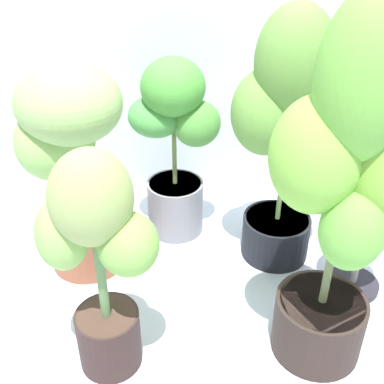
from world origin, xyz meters
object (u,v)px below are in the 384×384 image
(potted_plant_front_right, at_px, (344,187))
(floor_fan, at_px, (365,229))
(potted_plant_front_left, at_px, (98,253))
(potted_plant_back_left, at_px, (70,150))
(potted_plant_back_right, at_px, (286,122))
(potted_plant_back_center, at_px, (174,141))

(potted_plant_front_right, distance_m, floor_fan, 0.46)
(potted_plant_front_left, bearing_deg, potted_plant_back_left, 102.56)
(potted_plant_back_right, height_order, potted_plant_front_left, potted_plant_back_right)
(potted_plant_back_center, distance_m, floor_fan, 0.74)
(potted_plant_back_left, bearing_deg, potted_plant_front_left, -77.44)
(potted_plant_back_center, bearing_deg, floor_fan, -35.81)
(floor_fan, bearing_deg, potted_plant_front_right, 90.60)
(potted_plant_front_right, relative_size, potted_plant_back_center, 1.48)
(potted_plant_back_center, bearing_deg, potted_plant_front_right, -61.39)
(potted_plant_front_left, bearing_deg, potted_plant_back_right, 35.73)
(potted_plant_back_center, bearing_deg, potted_plant_back_left, -155.86)
(potted_plant_back_right, relative_size, potted_plant_back_center, 1.30)
(potted_plant_back_center, bearing_deg, potted_plant_back_right, -29.53)
(potted_plant_back_right, distance_m, potted_plant_back_left, 0.72)
(potted_plant_back_right, xyz_separation_m, potted_plant_back_center, (-0.36, 0.20, -0.15))
(potted_plant_back_left, bearing_deg, potted_plant_back_right, -3.28)
(potted_plant_back_right, distance_m, potted_plant_back_center, 0.43)
(potted_plant_back_right, distance_m, potted_plant_front_right, 0.47)
(potted_plant_front_left, height_order, potted_plant_back_left, potted_plant_back_left)
(potted_plant_back_left, bearing_deg, potted_plant_back_center, 24.14)
(potted_plant_back_right, bearing_deg, potted_plant_back_center, 150.47)
(floor_fan, bearing_deg, potted_plant_back_left, 27.76)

